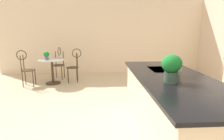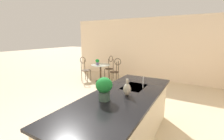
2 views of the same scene
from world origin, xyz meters
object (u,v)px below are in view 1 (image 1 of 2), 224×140
object	(u,v)px
bistro_table	(52,69)
potted_plant_on_table	(46,55)
chair_toward_desk	(26,66)
chair_by_island	(59,62)
chair_near_window	(74,64)
potted_plant_counter_near	(172,67)
vase_on_counter	(178,69)

from	to	relation	value
bistro_table	potted_plant_on_table	xyz separation A→B (m)	(0.03, -0.14, 0.43)
potted_plant_on_table	chair_toward_desk	bearing A→B (deg)	-73.47
bistro_table	chair_by_island	distance (m)	0.66
chair_by_island	chair_toward_desk	world-z (taller)	same
bistro_table	chair_by_island	world-z (taller)	chair_by_island
chair_near_window	chair_by_island	bearing A→B (deg)	-131.00
chair_toward_desk	potted_plant_on_table	distance (m)	0.65
chair_toward_desk	potted_plant_counter_near	xyz separation A→B (m)	(3.18, 3.03, 0.56)
chair_near_window	vase_on_counter	distance (m)	3.75
bistro_table	vase_on_counter	bearing A→B (deg)	40.42
bistro_table	chair_by_island	xyz separation A→B (m)	(-0.64, 0.07, 0.13)
bistro_table	potted_plant_on_table	size ratio (longest dim) A/B	3.44
chair_by_island	chair_toward_desk	distance (m)	1.13
potted_plant_on_table	potted_plant_counter_near	world-z (taller)	potted_plant_counter_near
vase_on_counter	chair_toward_desk	bearing A→B (deg)	-130.93
potted_plant_on_table	vase_on_counter	size ratio (longest dim) A/B	0.81
potted_plant_on_table	potted_plant_counter_near	size ratio (longest dim) A/B	0.64
bistro_table	chair_toward_desk	bearing A→B (deg)	-74.58
bistro_table	vase_on_counter	size ratio (longest dim) A/B	2.78
bistro_table	vase_on_counter	xyz separation A→B (m)	(3.02, 2.57, 0.58)
potted_plant_on_table	vase_on_counter	distance (m)	4.04
chair_toward_desk	vase_on_counter	size ratio (longest dim) A/B	3.62
chair_toward_desk	potted_plant_on_table	world-z (taller)	chair_toward_desk
chair_by_island	chair_toward_desk	bearing A→B (deg)	-42.22
chair_toward_desk	potted_plant_on_table	xyz separation A→B (m)	(-0.16, 0.55, 0.30)
chair_toward_desk	potted_plant_counter_near	world-z (taller)	potted_plant_counter_near
chair_by_island	potted_plant_on_table	distance (m)	0.76
potted_plant_on_table	bistro_table	bearing A→B (deg)	100.80
potted_plant_on_table	potted_plant_counter_near	xyz separation A→B (m)	(3.35, 2.48, 0.26)
chair_toward_desk	bistro_table	bearing A→B (deg)	105.42
chair_by_island	potted_plant_counter_near	bearing A→B (deg)	29.55
chair_toward_desk	chair_near_window	bearing A→B (deg)	104.65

